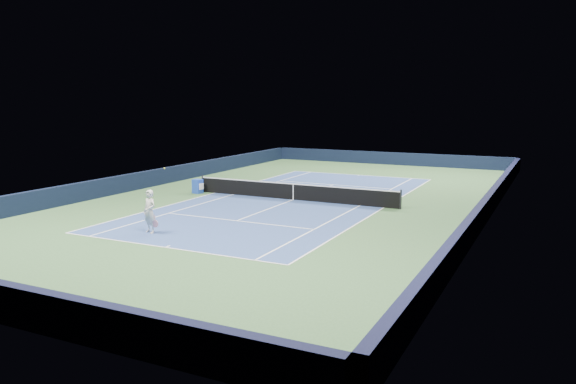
% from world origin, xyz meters
% --- Properties ---
extents(ground, '(40.00, 40.00, 0.00)m').
position_xyz_m(ground, '(0.00, 0.00, 0.00)').
color(ground, '#345930').
rests_on(ground, ground).
extents(wall_far, '(22.00, 0.35, 1.10)m').
position_xyz_m(wall_far, '(0.00, 19.82, 0.55)').
color(wall_far, black).
rests_on(wall_far, ground).
extents(wall_right, '(0.35, 40.00, 1.10)m').
position_xyz_m(wall_right, '(10.82, 0.00, 0.55)').
color(wall_right, black).
rests_on(wall_right, ground).
extents(wall_left, '(0.35, 40.00, 1.10)m').
position_xyz_m(wall_left, '(-10.82, 0.00, 0.55)').
color(wall_left, black).
rests_on(wall_left, ground).
extents(court_surface, '(10.97, 23.77, 0.01)m').
position_xyz_m(court_surface, '(0.00, 0.00, 0.00)').
color(court_surface, navy).
rests_on(court_surface, ground).
extents(baseline_far, '(10.97, 0.08, 0.00)m').
position_xyz_m(baseline_far, '(0.00, 11.88, 0.01)').
color(baseline_far, white).
rests_on(baseline_far, ground).
extents(baseline_near, '(10.97, 0.08, 0.00)m').
position_xyz_m(baseline_near, '(0.00, -11.88, 0.01)').
color(baseline_near, white).
rests_on(baseline_near, ground).
extents(sideline_doubles_right, '(0.08, 23.77, 0.00)m').
position_xyz_m(sideline_doubles_right, '(5.49, 0.00, 0.01)').
color(sideline_doubles_right, white).
rests_on(sideline_doubles_right, ground).
extents(sideline_doubles_left, '(0.08, 23.77, 0.00)m').
position_xyz_m(sideline_doubles_left, '(-5.49, 0.00, 0.01)').
color(sideline_doubles_left, white).
rests_on(sideline_doubles_left, ground).
extents(sideline_singles_right, '(0.08, 23.77, 0.00)m').
position_xyz_m(sideline_singles_right, '(4.12, 0.00, 0.01)').
color(sideline_singles_right, white).
rests_on(sideline_singles_right, ground).
extents(sideline_singles_left, '(0.08, 23.77, 0.00)m').
position_xyz_m(sideline_singles_left, '(-4.12, 0.00, 0.01)').
color(sideline_singles_left, white).
rests_on(sideline_singles_left, ground).
extents(service_line_far, '(8.23, 0.08, 0.00)m').
position_xyz_m(service_line_far, '(0.00, 6.40, 0.01)').
color(service_line_far, white).
rests_on(service_line_far, ground).
extents(service_line_near, '(8.23, 0.08, 0.00)m').
position_xyz_m(service_line_near, '(0.00, -6.40, 0.01)').
color(service_line_near, white).
rests_on(service_line_near, ground).
extents(center_service_line, '(0.08, 12.80, 0.00)m').
position_xyz_m(center_service_line, '(0.00, 0.00, 0.01)').
color(center_service_line, white).
rests_on(center_service_line, ground).
extents(center_mark_far, '(0.08, 0.30, 0.00)m').
position_xyz_m(center_mark_far, '(0.00, 11.73, 0.01)').
color(center_mark_far, white).
rests_on(center_mark_far, ground).
extents(center_mark_near, '(0.08, 0.30, 0.00)m').
position_xyz_m(center_mark_near, '(0.00, -11.73, 0.01)').
color(center_mark_near, white).
rests_on(center_mark_near, ground).
extents(tennis_net, '(12.90, 0.10, 1.07)m').
position_xyz_m(tennis_net, '(0.00, 0.00, 0.50)').
color(tennis_net, black).
rests_on(tennis_net, ground).
extents(sponsor_cube, '(0.63, 0.57, 0.88)m').
position_xyz_m(sponsor_cube, '(-6.40, -0.55, 0.44)').
color(sponsor_cube, blue).
rests_on(sponsor_cube, ground).
extents(tennis_player, '(0.89, 1.34, 2.81)m').
position_xyz_m(tennis_player, '(-2.15, -10.19, 0.96)').
color(tennis_player, silver).
rests_on(tennis_player, ground).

